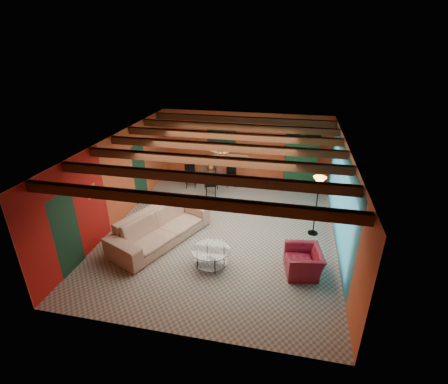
% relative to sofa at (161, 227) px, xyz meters
% --- Properties ---
extents(room, '(6.52, 8.01, 2.71)m').
position_rel_sofa_xyz_m(room, '(1.57, 1.04, 1.92)').
color(room, gray).
rests_on(room, ground).
extents(sofa, '(2.30, 3.24, 0.88)m').
position_rel_sofa_xyz_m(sofa, '(0.00, 0.00, 0.00)').
color(sofa, tan).
rests_on(sofa, ground).
extents(armchair, '(1.00, 1.10, 0.63)m').
position_rel_sofa_xyz_m(armchair, '(3.92, -0.61, -0.13)').
color(armchair, maroon).
rests_on(armchair, ground).
extents(coffee_table, '(1.21, 1.21, 0.50)m').
position_rel_sofa_xyz_m(coffee_table, '(1.65, -0.83, -0.19)').
color(coffee_table, silver).
rests_on(coffee_table, ground).
extents(dining_table, '(2.32, 2.32, 1.00)m').
position_rel_sofa_xyz_m(dining_table, '(0.48, 3.93, 0.06)').
color(dining_table, white).
rests_on(dining_table, ground).
extents(armoire, '(1.21, 0.73, 1.99)m').
position_rel_sofa_xyz_m(armoire, '(3.77, 4.63, 0.55)').
color(armoire, maroon).
rests_on(armoire, ground).
extents(floor_lamp, '(0.43, 0.43, 1.81)m').
position_rel_sofa_xyz_m(floor_lamp, '(4.22, 1.26, 0.46)').
color(floor_lamp, black).
rests_on(floor_lamp, ground).
extents(ceiling_fan, '(1.50, 1.50, 0.44)m').
position_rel_sofa_xyz_m(ceiling_fan, '(1.57, 0.93, 1.92)').
color(ceiling_fan, '#472614').
rests_on(ceiling_fan, ceiling).
extents(painting, '(1.05, 0.03, 0.65)m').
position_rel_sofa_xyz_m(painting, '(0.67, 4.89, 1.21)').
color(painting, black).
rests_on(painting, wall_back).
extents(potted_plant, '(0.49, 0.45, 0.44)m').
position_rel_sofa_xyz_m(potted_plant, '(3.77, 4.63, 1.77)').
color(potted_plant, '#26661E').
rests_on(potted_plant, armoire).
extents(vase, '(0.24, 0.24, 0.19)m').
position_rel_sofa_xyz_m(vase, '(0.48, 3.93, 0.65)').
color(vase, orange).
rests_on(vase, dining_table).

